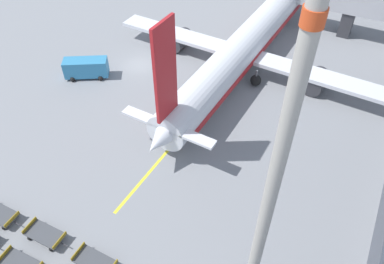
# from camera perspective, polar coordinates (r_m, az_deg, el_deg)

# --- Properties ---
(ground_plane) EXTENTS (500.00, 500.00, 0.00)m
(ground_plane) POSITION_cam_1_polar(r_m,az_deg,el_deg) (48.31, -8.10, 10.10)
(ground_plane) COLOR gray
(jet_bridge) EXTENTS (21.26, 4.44, 6.91)m
(jet_bridge) POSITION_cam_1_polar(r_m,az_deg,el_deg) (56.57, 25.36, 16.67)
(jet_bridge) COLOR silver
(jet_bridge) RESTS_ON ground_plane
(airplane) EXTENTS (34.03, 41.65, 13.81)m
(airplane) POSITION_cam_1_polar(r_m,az_deg,el_deg) (46.75, 8.25, 13.02)
(airplane) COLOR silver
(airplane) RESTS_ON ground_plane
(service_van) EXTENTS (5.30, 4.26, 2.31)m
(service_van) POSITION_cam_1_polar(r_m,az_deg,el_deg) (46.82, -15.82, 9.41)
(service_van) COLOR teal
(service_van) RESTS_ON ground_plane
(baggage_dolly_row_mid_a_col_b) EXTENTS (3.87, 1.81, 0.92)m
(baggage_dolly_row_mid_a_col_b) POSITION_cam_1_polar(r_m,az_deg,el_deg) (31.81, -24.66, -17.87)
(baggage_dolly_row_mid_a_col_b) COLOR #424449
(baggage_dolly_row_mid_a_col_b) RESTS_ON ground_plane
(baggage_dolly_row_mid_b_col_b) EXTENTS (3.86, 1.77, 0.92)m
(baggage_dolly_row_mid_b_col_b) POSITION_cam_1_polar(r_m,az_deg,el_deg) (32.48, -21.46, -14.34)
(baggage_dolly_row_mid_b_col_b) COLOR #424449
(baggage_dolly_row_mid_b_col_b) RESTS_ON ground_plane
(baggage_dolly_row_mid_b_col_c) EXTENTS (3.84, 1.72, 0.92)m
(baggage_dolly_row_mid_b_col_c) POSITION_cam_1_polar(r_m,az_deg,el_deg) (30.15, -14.55, -18.60)
(baggage_dolly_row_mid_b_col_c) COLOR #424449
(baggage_dolly_row_mid_b_col_c) RESTS_ON ground_plane
(apron_light_mast) EXTENTS (2.00, 0.77, 27.16)m
(apron_light_mast) POSITION_cam_1_polar(r_m,az_deg,el_deg) (16.08, 12.86, -5.19)
(apron_light_mast) COLOR #ADA89E
(apron_light_mast) RESTS_ON ground_plane
(stand_guidance_stripe) EXTENTS (1.24, 33.60, 0.01)m
(stand_guidance_stripe) POSITION_cam_1_polar(r_m,az_deg,el_deg) (41.90, 2.57, 4.52)
(stand_guidance_stripe) COLOR yellow
(stand_guidance_stripe) RESTS_ON ground_plane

